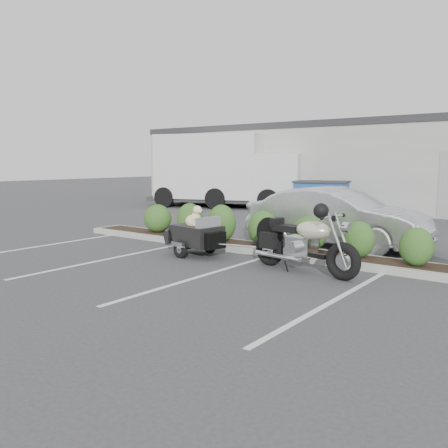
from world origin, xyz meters
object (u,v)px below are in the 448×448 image
Objects in this scene: sedan at (336,217)px; dumpster at (321,198)px; motorcycle at (303,244)px; pet_trailer at (196,234)px; delivery_truck at (227,173)px.

sedan is 1.89× the size of dumpster.
pet_trailer is (-2.78, 0.03, -0.07)m from motorcycle.
pet_trailer is at bearing -171.58° from motorcycle.
sedan is 0.58× the size of delivery_truck.
sedan is at bearing -75.95° from dumpster.
pet_trailer is at bearing 145.78° from sedan.
delivery_truck is at bearing 51.34° from sedan.
sedan is at bearing 64.68° from pet_trailer.
motorcycle is 1.24× the size of pet_trailer.
dumpster is 5.38m from delivery_truck.
dumpster is (-4.12, 9.42, 0.14)m from motorcycle.
pet_trailer is 9.49m from dumpster.
pet_trailer is 12.08m from delivery_truck.
dumpster is (-3.44, 6.32, -0.04)m from sedan.
motorcycle is 10.29m from dumpster.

